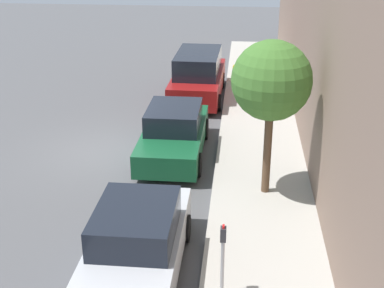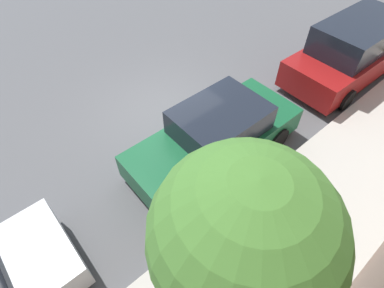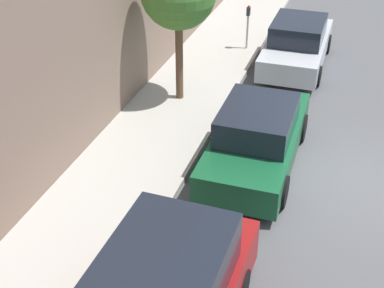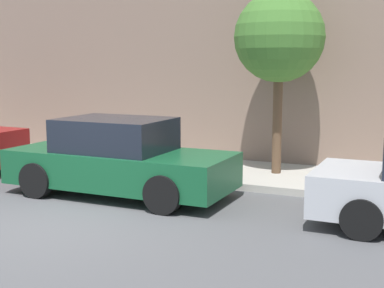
{
  "view_description": "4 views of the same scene",
  "coord_description": "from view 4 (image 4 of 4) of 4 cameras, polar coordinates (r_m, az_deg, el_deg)",
  "views": [
    {
      "loc": [
        4.19,
        -15.09,
        6.87
      ],
      "look_at": [
        2.86,
        -1.41,
        1.0
      ],
      "focal_mm": 50.0,
      "sensor_mm": 36.0,
      "label": 1
    },
    {
      "loc": [
        5.56,
        -3.64,
        6.05
      ],
      "look_at": [
        2.16,
        -0.74,
        1.0
      ],
      "focal_mm": 28.0,
      "sensor_mm": 36.0,
      "label": 2
    },
    {
      "loc": [
        0.31,
        10.5,
        7.1
      ],
      "look_at": [
        3.36,
        1.21,
        1.0
      ],
      "focal_mm": 50.0,
      "sensor_mm": 36.0,
      "label": 3
    },
    {
      "loc": [
        -6.71,
        -5.6,
        2.59
      ],
      "look_at": [
        2.97,
        -1.18,
        1.0
      ],
      "focal_mm": 50.0,
      "sensor_mm": 36.0,
      "label": 4
    }
  ],
  "objects": [
    {
      "name": "ground_plane",
      "position": [
        9.12,
        -14.81,
        -8.3
      ],
      "size": [
        60.0,
        60.0,
        0.0
      ],
      "primitive_type": "plane",
      "color": "#515154"
    },
    {
      "name": "sidewalk",
      "position": [
        13.08,
        -1.32,
        -2.59
      ],
      "size": [
        2.66,
        32.0,
        0.15
      ],
      "color": "#B2ADA3",
      "rests_on": "ground_plane"
    },
    {
      "name": "parked_sedan_second",
      "position": [
        10.68,
        -7.79,
        -1.65
      ],
      "size": [
        1.92,
        4.5,
        1.54
      ],
      "color": "#14512D",
      "rests_on": "ground_plane"
    },
    {
      "name": "street_tree",
      "position": [
        12.07,
        9.29,
        11.1
      ],
      "size": [
        1.99,
        1.99,
        4.03
      ],
      "color": "brown",
      "rests_on": "sidewalk"
    }
  ]
}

